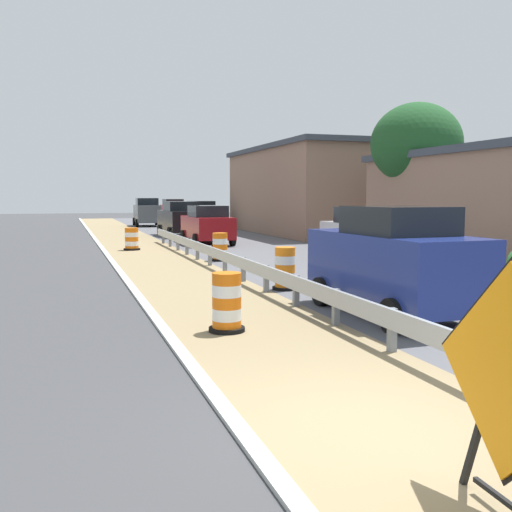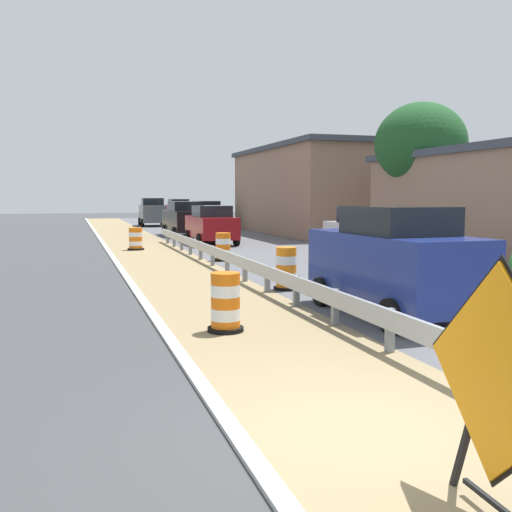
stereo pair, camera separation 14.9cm
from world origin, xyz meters
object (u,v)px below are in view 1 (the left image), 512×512
Objects in this scene: traffic_barrel_close at (285,270)px; car_lead_near_lane at (147,212)px; traffic_barrel_nearest at (227,305)px; traffic_barrel_mid at (220,248)px; traffic_barrel_far at (132,240)px; car_trailing_near_lane at (369,237)px; car_trailing_far_lane at (393,261)px; car_mid_far_lane at (202,214)px; warning_sign_diamond at (508,381)px; car_distant_a at (173,210)px; car_lead_far_lane at (180,219)px; car_distant_b at (207,225)px.

car_lead_near_lane reaches higher than traffic_barrel_close.
traffic_barrel_close reaches higher than traffic_barrel_nearest.
traffic_barrel_mid is 1.05× the size of traffic_barrel_far.
car_trailing_far_lane is at bearing -23.86° from car_trailing_near_lane.
car_trailing_near_lane is 25.71m from car_mid_far_lane.
car_trailing_far_lane is at bearing -78.03° from traffic_barrel_far.
warning_sign_diamond is 0.48× the size of car_distant_a.
traffic_barrel_nearest is at bearing -90.53° from traffic_barrel_far.
car_lead_near_lane is at bearing 84.44° from traffic_barrel_nearest.
car_distant_a reaches higher than traffic_barrel_close.
warning_sign_diamond is 1.90× the size of traffic_barrel_nearest.
car_trailing_far_lane is (3.27, 7.05, 0.05)m from warning_sign_diamond.
car_lead_near_lane is 0.89× the size of car_mid_far_lane.
car_lead_far_lane reaches higher than car_mid_far_lane.
car_lead_far_lane reaches higher than warning_sign_diamond.
warning_sign_diamond is 0.45× the size of car_distant_b.
traffic_barrel_close is 1.11× the size of traffic_barrel_far.
traffic_barrel_close is 3.95m from car_trailing_far_lane.
car_mid_far_lane reaches higher than traffic_barrel_close.
car_trailing_near_lane is 1.04× the size of car_distant_b.
car_mid_far_lane reaches higher than traffic_barrel_nearest.
traffic_barrel_mid is (2.46, 18.05, -0.59)m from warning_sign_diamond.
traffic_barrel_nearest is at bearing -83.79° from warning_sign_diamond.
traffic_barrel_far is at bearing -24.75° from car_mid_far_lane.
car_trailing_near_lane is at bearing 40.16° from traffic_barrel_close.
traffic_barrel_close is 0.24× the size of car_mid_far_lane.
car_distant_b is at bearing 80.09° from traffic_barrel_mid.
car_distant_a is at bearing -6.79° from car_distant_b.
car_trailing_near_lane is at bearing 47.72° from traffic_barrel_nearest.
car_lead_near_lane reaches higher than traffic_barrel_far.
car_distant_a is (0.10, 38.61, 0.02)m from car_trailing_near_lane.
traffic_barrel_nearest is 11.72m from traffic_barrel_mid.
car_distant_a is at bearing 177.40° from car_mid_far_lane.
car_distant_a is 27.69m from car_distant_b.
car_mid_far_lane is 1.04× the size of car_trailing_far_lane.
car_lead_far_lane is (4.00, 25.36, 0.56)m from traffic_barrel_nearest.
warning_sign_diamond is at bearing -89.45° from traffic_barrel_far.
car_lead_near_lane is 0.87× the size of car_trailing_near_lane.
car_trailing_far_lane is (-0.04, -37.45, 0.00)m from car_lead_near_lane.
warning_sign_diamond is at bearing -23.55° from car_trailing_near_lane.
car_distant_a reaches higher than car_mid_far_lane.
car_trailing_far_lane reaches higher than car_lead_far_lane.
car_lead_near_lane is 18.68m from car_distant_b.
traffic_barrel_mid is 35.58m from car_distant_a.
car_lead_far_lane is 24.99m from car_trailing_far_lane.
car_lead_far_lane is 21.56m from car_distant_a.
traffic_barrel_far is at bearing -139.28° from car_trailing_near_lane.
warning_sign_diamond is 26.11m from car_distant_b.
car_mid_far_lane reaches higher than car_distant_b.
car_distant_b is (4.20, 19.15, 0.49)m from traffic_barrel_nearest.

